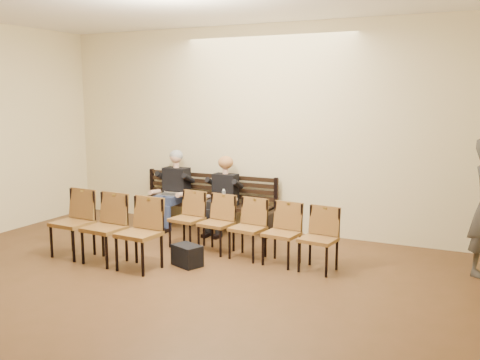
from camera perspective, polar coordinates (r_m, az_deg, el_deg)
The scene contains 10 objects.
ground at distance 5.42m, azimuth -19.04°, elevation -16.93°, with size 10.00×10.00×0.00m, color #53331C.
room_walls at distance 5.47m, azimuth -14.57°, elevation 10.93°, with size 8.02×10.01×3.51m.
bench at distance 9.49m, azimuth -3.74°, elevation -3.76°, with size 2.60×0.90×0.45m, color black.
seated_man at distance 9.59m, azimuth -7.09°, elevation -0.94°, with size 0.56×0.78×1.35m, color black, non-canonical shape.
seated_woman at distance 9.11m, azimuth -1.84°, elevation -1.89°, with size 0.51×0.71×1.19m, color black, non-canonical shape.
laptop at distance 9.48m, azimuth -7.59°, elevation -1.65°, with size 0.35×0.28×0.26m, color #B5B5BA.
water_bottle at distance 8.85m, azimuth -1.74°, elevation -2.47°, with size 0.07×0.07×0.22m, color silver.
bag at distance 7.46m, azimuth -5.66°, elevation -8.01°, with size 0.40×0.27×0.29m, color black.
chair_row_front at distance 7.69m, azimuth 0.82°, elevation -5.23°, with size 2.64×0.47×0.86m, color olive.
chair_row_back at distance 7.71m, azimuth -14.30°, elevation -5.05°, with size 1.75×0.53×0.97m, color olive.
Camera 1 is at (3.51, -3.41, 2.34)m, focal length 40.00 mm.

